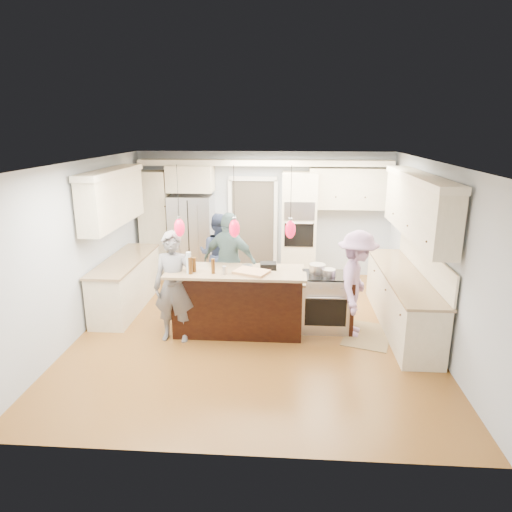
{
  "coord_description": "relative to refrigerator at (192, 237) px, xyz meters",
  "views": [
    {
      "loc": [
        0.5,
        -6.86,
        3.22
      ],
      "look_at": [
        0.0,
        0.35,
        1.15
      ],
      "focal_mm": 32.0,
      "sensor_mm": 36.0,
      "label": 1
    }
  ],
  "objects": [
    {
      "name": "ground_plane",
      "position": [
        1.55,
        -2.64,
        -0.9
      ],
      "size": [
        6.0,
        6.0,
        0.0
      ],
      "primitive_type": "plane",
      "color": "olive",
      "rests_on": "ground"
    },
    {
      "name": "room_shell",
      "position": [
        1.55,
        -2.64,
        0.92
      ],
      "size": [
        5.54,
        6.04,
        2.72
      ],
      "color": "#B2BCC6",
      "rests_on": "ground"
    },
    {
      "name": "refrigerator",
      "position": [
        0.0,
        0.0,
        0.0
      ],
      "size": [
        0.9,
        0.7,
        1.8
      ],
      "primitive_type": "cube",
      "color": "#B7B7BC",
      "rests_on": "ground"
    },
    {
      "name": "oven_column",
      "position": [
        2.3,
        0.03,
        0.25
      ],
      "size": [
        0.72,
        0.69,
        2.3
      ],
      "color": "beige",
      "rests_on": "ground"
    },
    {
      "name": "back_upper_cabinets",
      "position": [
        0.8,
        0.12,
        0.77
      ],
      "size": [
        5.3,
        0.61,
        2.54
      ],
      "color": "beige",
      "rests_on": "ground"
    },
    {
      "name": "right_counter_run",
      "position": [
        3.99,
        -2.34,
        0.16
      ],
      "size": [
        0.64,
        3.1,
        2.51
      ],
      "color": "beige",
      "rests_on": "ground"
    },
    {
      "name": "left_cabinets",
      "position": [
        -0.89,
        -1.84,
        0.16
      ],
      "size": [
        0.64,
        2.3,
        2.51
      ],
      "color": "beige",
      "rests_on": "ground"
    },
    {
      "name": "kitchen_island",
      "position": [
        1.3,
        -2.57,
        -0.42
      ],
      "size": [
        2.1,
        1.46,
        1.12
      ],
      "color": "black",
      "rests_on": "ground"
    },
    {
      "name": "island_range",
      "position": [
        2.71,
        -2.49,
        -0.44
      ],
      "size": [
        0.82,
        0.71,
        0.92
      ],
      "color": "#B7B7BC",
      "rests_on": "ground"
    },
    {
      "name": "pendant_lights",
      "position": [
        1.3,
        -3.15,
        0.9
      ],
      "size": [
        1.75,
        0.15,
        1.03
      ],
      "color": "black",
      "rests_on": "ground"
    },
    {
      "name": "person_bar_end",
      "position": [
        0.36,
        -3.09,
        -0.04
      ],
      "size": [
        0.65,
        0.45,
        1.73
      ],
      "primitive_type": "imported",
      "rotation": [
        0.0,
        0.0,
        -0.06
      ],
      "color": "slate",
      "rests_on": "ground"
    },
    {
      "name": "person_far_left",
      "position": [
        0.73,
        -1.04,
        -0.09
      ],
      "size": [
        0.89,
        0.75,
        1.62
      ],
      "primitive_type": "imported",
      "rotation": [
        0.0,
        0.0,
        2.96
      ],
      "color": "navy",
      "rests_on": "ground"
    },
    {
      "name": "person_far_right",
      "position": [
        1.05,
        -1.79,
        -0.01
      ],
      "size": [
        1.13,
        0.78,
        1.78
      ],
      "primitive_type": "imported",
      "rotation": [
        0.0,
        0.0,
        2.78
      ],
      "color": "#4C6A6B",
      "rests_on": "ground"
    },
    {
      "name": "person_range_side",
      "position": [
        3.15,
        -2.69,
        -0.06
      ],
      "size": [
        0.88,
        1.21,
        1.69
      ],
      "primitive_type": "imported",
      "rotation": [
        0.0,
        0.0,
        1.31
      ],
      "color": "#B78FC0",
      "rests_on": "ground"
    },
    {
      "name": "floor_rug",
      "position": [
        3.37,
        -2.77,
        -0.89
      ],
      "size": [
        0.97,
        1.18,
        0.01
      ],
      "primitive_type": "cube",
      "rotation": [
        0.0,
        0.0,
        -0.32
      ],
      "color": "olive",
      "rests_on": "ground"
    },
    {
      "name": "water_bottle",
      "position": [
        0.62,
        -3.18,
        0.38
      ],
      "size": [
        0.1,
        0.1,
        0.32
      ],
      "primitive_type": "cylinder",
      "rotation": [
        0.0,
        0.0,
        -0.32
      ],
      "color": "silver",
      "rests_on": "kitchen_island"
    },
    {
      "name": "beer_bottle_a",
      "position": [
        0.69,
        -3.11,
        0.33
      ],
      "size": [
        0.07,
        0.07,
        0.22
      ],
      "primitive_type": "cylinder",
      "rotation": [
        0.0,
        0.0,
        0.37
      ],
      "color": "#4F2D0E",
      "rests_on": "kitchen_island"
    },
    {
      "name": "beer_bottle_b",
      "position": [
        0.98,
        -3.17,
        0.33
      ],
      "size": [
        0.06,
        0.06,
        0.22
      ],
      "primitive_type": "cylinder",
      "rotation": [
        0.0,
        0.0,
        0.16
      ],
      "color": "#4F2D0E",
      "rests_on": "kitchen_island"
    },
    {
      "name": "beer_bottle_c",
      "position": [
        0.65,
        -3.21,
        0.35
      ],
      "size": [
        0.08,
        0.08,
        0.25
      ],
      "primitive_type": "cylinder",
      "rotation": [
        0.0,
        0.0,
        0.29
      ],
      "color": "#4F2D0E",
      "rests_on": "kitchen_island"
    },
    {
      "name": "drink_can",
      "position": [
        1.15,
        -3.19,
        0.28
      ],
      "size": [
        0.07,
        0.07,
        0.12
      ],
      "primitive_type": "cylinder",
      "rotation": [
        0.0,
        0.0,
        -0.03
      ],
      "color": "#B7B7BC",
      "rests_on": "kitchen_island"
    },
    {
      "name": "cutting_board",
      "position": [
        1.54,
        -3.11,
        0.24
      ],
      "size": [
        0.58,
        0.51,
        0.04
      ],
      "primitive_type": "cube",
      "rotation": [
        0.0,
        0.0,
        -0.41
      ],
      "color": "tan",
      "rests_on": "kitchen_island"
    },
    {
      "name": "pot_large",
      "position": [
        2.55,
        -2.44,
        0.1
      ],
      "size": [
        0.26,
        0.26,
        0.15
      ],
      "primitive_type": "cylinder",
      "color": "#B7B7BC",
      "rests_on": "island_range"
    },
    {
      "name": "pot_small",
      "position": [
        2.73,
        -2.55,
        0.08
      ],
      "size": [
        0.22,
        0.22,
        0.11
      ],
      "primitive_type": "cylinder",
      "color": "#B7B7BC",
      "rests_on": "island_range"
    }
  ]
}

